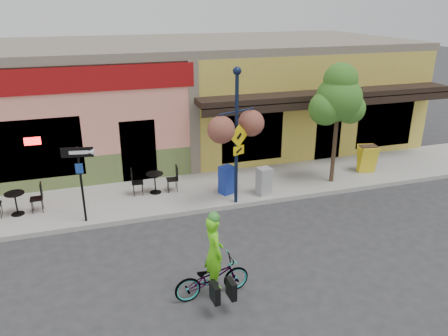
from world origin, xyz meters
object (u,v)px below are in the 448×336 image
Objects in this scene: cyclist_rider at (214,262)px; lamp_post at (236,138)px; building at (194,94)px; newspaper_box_blue at (227,180)px; street_tree at (336,124)px; newspaper_box_grey at (264,181)px; bicycle at (212,278)px; one_way_sign at (82,185)px.

cyclist_rider is 4.67m from lamp_post.
building reaches higher than newspaper_box_blue.
cyclist_rider is 0.40× the size of lamp_post.
street_tree is at bearing -12.27° from lamp_post.
cyclist_rider reaches higher than newspaper_box_grey.
newspaper_box_blue is (1.89, 4.77, 0.17)m from bicycle.
street_tree is (5.65, 4.63, 1.39)m from cyclist_rider.
cyclist_rider is at bearing -101.97° from building.
newspaper_box_blue is at bearing -94.38° from building.
one_way_sign reaches higher than newspaper_box_grey.
lamp_post is at bearing -93.40° from building.
street_tree is at bearing -55.01° from bicycle.
newspaper_box_grey is (3.02, 4.33, 0.16)m from bicycle.
one_way_sign is 5.62m from newspaper_box_grey.
one_way_sign reaches higher than newspaper_box_blue.
bicycle is (-2.36, -10.88, -1.81)m from building.
newspaper_box_grey is 0.22× the size of street_tree.
cyclist_rider is 5.26m from newspaper_box_grey.
cyclist_rider reaches higher than newspaper_box_blue.
bicycle is at bearing -134.88° from newspaper_box_grey.
building is 6.34m from newspaper_box_blue.
building is at bearing -16.05° from cyclist_rider.
newspaper_box_blue is at bearing 18.09° from one_way_sign.
building is 6.78m from newspaper_box_grey.
building is at bearing 118.14° from street_tree.
newspaper_box_grey is (0.66, -6.55, -1.65)m from building.
bicycle is 1.87× the size of newspaper_box_grey.
one_way_sign is 2.40× the size of newspaper_box_blue.
building is 8.14× the size of one_way_sign.
cyclist_rider is at bearing -136.59° from lamp_post.
one_way_sign is (-4.50, 0.12, -0.98)m from lamp_post.
lamp_post is 4.65× the size of newspaper_box_grey.
street_tree reaches higher than bicycle.
building is 10.76× the size of bicycle.
street_tree is (3.75, 0.60, -0.03)m from lamp_post.
bicycle is 0.40× the size of lamp_post.
newspaper_box_blue is (-0.47, -6.10, -1.63)m from building.
newspaper_box_grey reaches higher than bicycle.
bicycle is 0.41× the size of street_tree.
one_way_sign is 8.32m from street_tree.
cyclist_rider is at bearing -135.60° from newspaper_box_blue.
lamp_post reaches higher than street_tree.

